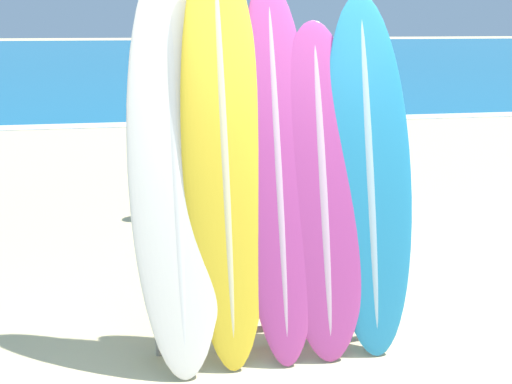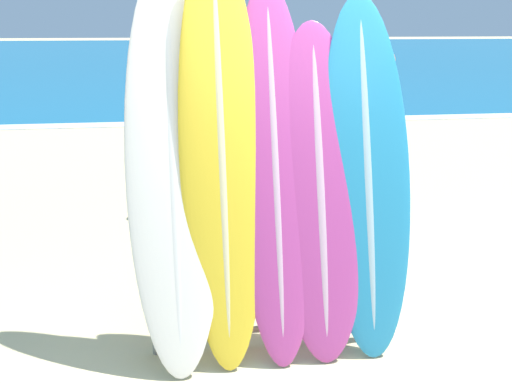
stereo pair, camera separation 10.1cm
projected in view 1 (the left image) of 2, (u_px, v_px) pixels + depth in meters
The scene contains 12 objects.
ground_plane at pixel (340, 366), 3.65m from camera, with size 160.00×160.00×0.00m, color beige.
ocean_water at pixel (167, 53), 40.21m from camera, with size 120.00×60.00×0.01m.
surfboard_rack at pixel (277, 284), 3.78m from camera, with size 1.55×0.04×0.79m.
surfboard_slot_0 at pixel (176, 162), 3.60m from camera, with size 0.58×0.99×2.43m.
surfboard_slot_1 at pixel (224, 151), 3.62m from camera, with size 0.51×0.88×2.54m.
surfboard_slot_2 at pixel (278, 170), 3.67m from camera, with size 0.49×0.82×2.29m.
surfboard_slot_3 at pixel (322, 190), 3.71m from camera, with size 0.58×0.71×2.04m.
surfboard_slot_4 at pixel (369, 174), 3.76m from camera, with size 0.56×0.71×2.21m.
person_near_water at pixel (239, 107), 7.74m from camera, with size 0.30×0.28×1.77m.
person_mid_beach at pixel (201, 132), 6.36m from camera, with size 0.27×0.22×1.64m.
person_far_left at pixel (375, 125), 6.39m from camera, with size 0.30×0.25×1.76m.
person_far_right at pixel (284, 121), 6.47m from camera, with size 0.28×0.31×1.82m.
Camera 1 is at (-1.05, -3.09, 2.02)m, focal length 42.00 mm.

